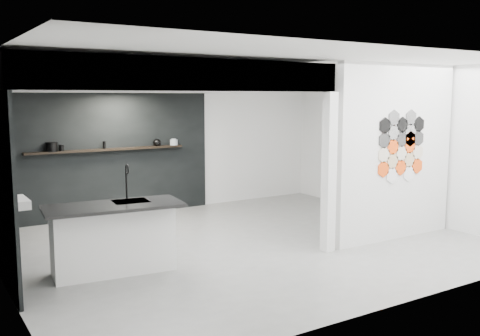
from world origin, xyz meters
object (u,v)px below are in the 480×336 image
stockpot (52,147)px  kettle (157,142)px  utensil_cup (61,148)px  glass_vase (174,142)px  wall_basin (11,203)px  kitchen_island (113,237)px  partition_panel (396,152)px  glass_bowl (174,142)px  bottle_dark (104,145)px

stockpot → kettle: (2.00, 0.00, -0.01)m
stockpot → utensil_cup: (0.17, 0.00, -0.03)m
glass_vase → wall_basin: bearing=-148.7°
kitchen_island → stockpot: size_ratio=8.92×
glass_vase → kitchen_island: bearing=-126.9°
glass_vase → utensil_cup: 2.20m
partition_panel → kitchen_island: size_ratio=1.55×
kettle → glass_bowl: 0.36m
kitchen_island → bottle_dark: bottle_dark is taller
glass_bowl → kettle: bearing=180.0°
kettle → glass_bowl: bearing=-20.0°
stockpot → bottle_dark: bearing=0.0°
bottle_dark → utensil_cup: size_ratio=1.26×
wall_basin → kettle: kettle is taller
wall_basin → kettle: size_ratio=3.76×
wall_basin → kitchen_island: size_ratio=0.33×
glass_bowl → bottle_dark: (-1.42, 0.00, 0.01)m
bottle_dark → wall_basin: bearing=-133.7°
glass_vase → bottle_dark: bearing=180.0°
kitchen_island → glass_bowl: bearing=59.4°
stockpot → glass_vase: (2.37, 0.00, -0.02)m
glass_vase → utensil_cup: bearing=180.0°
partition_panel → glass_vase: 4.39m
partition_panel → bottle_dark: 5.21m
kitchen_island → glass_vase: 4.01m
partition_panel → glass_vase: partition_panel is taller
kitchen_island → utensil_cup: 3.25m
bottle_dark → utensil_cup: (-0.78, 0.00, -0.01)m
kettle → bottle_dark: size_ratio=1.17×
utensil_cup → wall_basin: bearing=-120.0°
utensil_cup → stockpot: bearing=180.0°
stockpot → glass_vase: size_ratio=1.56×
stockpot → glass_vase: stockpot is taller
wall_basin → stockpot: stockpot is taller
partition_panel → kitchen_island: 4.58m
glass_vase → partition_panel: bearing=-61.8°
kitchen_island → partition_panel: bearing=-3.2°
glass_bowl → stockpot: bearing=180.0°
glass_bowl → bottle_dark: bottle_dark is taller
partition_panel → glass_vase: bearing=118.2°
partition_panel → kettle: bearing=122.3°
stockpot → bottle_dark: size_ratio=1.49×
kitchen_island → kettle: (1.98, 3.12, 0.92)m
kettle → bottle_dark: 1.06m
glass_bowl → utensil_cup: 2.20m
glass_bowl → glass_vase: glass_vase is taller
utensil_cup → glass_bowl: bearing=0.0°
kettle → bottle_dark: same height
partition_panel → bottle_dark: partition_panel is taller
kettle → utensil_cup: kettle is taller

